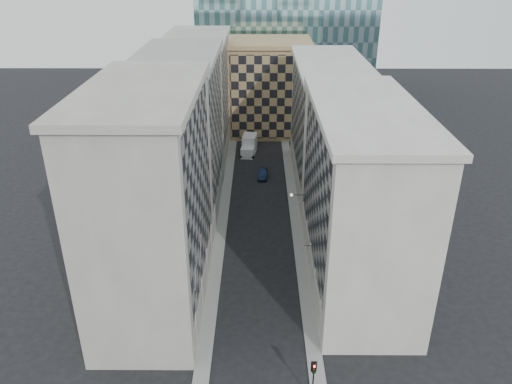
{
  "coord_description": "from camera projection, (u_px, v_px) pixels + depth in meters",
  "views": [
    {
      "loc": [
        -0.12,
        -34.07,
        34.88
      ],
      "look_at": [
        -0.37,
        13.29,
        11.83
      ],
      "focal_mm": 35.0,
      "sensor_mm": 36.0,
      "label": 1
    }
  ],
  "objects": [
    {
      "name": "bldg_left_a",
      "position": [
        153.0,
        202.0,
        50.66
      ],
      "size": [
        10.8,
        22.8,
        23.7
      ],
      "color": "#9A958A",
      "rests_on": "ground"
    },
    {
      "name": "sidewalk_east",
      "position": [
        295.0,
        214.0,
        72.81
      ],
      "size": [
        1.5,
        100.0,
        0.15
      ],
      "primitive_type": "cube",
      "color": "gray",
      "rests_on": "ground"
    },
    {
      "name": "bldg_right_b",
      "position": [
        328.0,
        124.0,
        79.3
      ],
      "size": [
        10.8,
        28.8,
        19.7
      ],
      "color": "#B9B4A9",
      "rests_on": "ground"
    },
    {
      "name": "shop_sign",
      "position": [
        302.0,
        248.0,
        57.62
      ],
      "size": [
        1.15,
        0.67,
        0.75
      ],
      "rotation": [
        0.0,
        0.0,
        -0.12
      ],
      "color": "black",
      "rests_on": "ground"
    },
    {
      "name": "bldg_left_b",
      "position": [
        183.0,
        134.0,
        70.66
      ],
      "size": [
        10.8,
        22.8,
        22.7
      ],
      "color": "#99968E",
      "rests_on": "ground"
    },
    {
      "name": "traffic_light",
      "position": [
        314.0,
        373.0,
        41.7
      ],
      "size": [
        0.5,
        0.42,
        3.99
      ],
      "rotation": [
        0.0,
        0.0,
        -0.02
      ],
      "color": "black",
      "rests_on": "sidewalk_east"
    },
    {
      "name": "bracket_lamp",
      "position": [
        293.0,
        195.0,
        64.74
      ],
      "size": [
        1.98,
        0.36,
        0.36
      ],
      "color": "black",
      "rests_on": "ground"
    },
    {
      "name": "tan_block",
      "position": [
        269.0,
        87.0,
        102.8
      ],
      "size": [
        16.8,
        14.8,
        18.8
      ],
      "color": "tan",
      "rests_on": "ground"
    },
    {
      "name": "ground",
      "position": [
        259.0,
        370.0,
        45.9
      ],
      "size": [
        260.0,
        260.0,
        0.0
      ],
      "primitive_type": "plane",
      "color": "black",
      "rests_on": "ground"
    },
    {
      "name": "flagpoles_left",
      "position": [
        198.0,
        261.0,
        47.82
      ],
      "size": [
        0.1,
        6.33,
        2.33
      ],
      "color": "gray",
      "rests_on": "ground"
    },
    {
      "name": "dark_car",
      "position": [
        263.0,
        174.0,
        84.48
      ],
      "size": [
        1.82,
        4.38,
        1.41
      ],
      "primitive_type": "imported",
      "rotation": [
        0.0,
        0.0,
        -0.08
      ],
      "color": "#101C3B",
      "rests_on": "ground"
    },
    {
      "name": "bldg_left_c",
      "position": [
        200.0,
        97.0,
        90.66
      ],
      "size": [
        10.8,
        22.8,
        21.7
      ],
      "color": "#9A958A",
      "rests_on": "ground"
    },
    {
      "name": "sidewalk_west",
      "position": [
        223.0,
        214.0,
        72.86
      ],
      "size": [
        1.5,
        100.0,
        0.15
      ],
      "primitive_type": "cube",
      "color": "gray",
      "rests_on": "ground"
    },
    {
      "name": "bldg_right_a",
      "position": [
        358.0,
        198.0,
        54.81
      ],
      "size": [
        10.8,
        26.8,
        20.7
      ],
      "color": "#B9B4A9",
      "rests_on": "ground"
    },
    {
      "name": "box_truck",
      "position": [
        249.0,
        146.0,
        94.32
      ],
      "size": [
        3.13,
        6.3,
        3.33
      ],
      "rotation": [
        0.0,
        0.0,
        -0.11
      ],
      "color": "white",
      "rests_on": "ground"
    }
  ]
}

